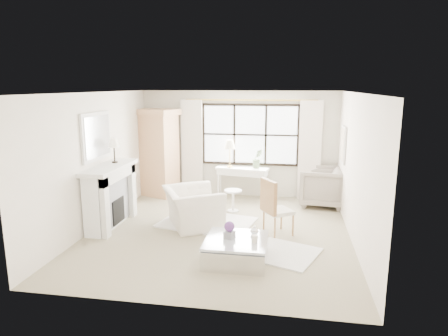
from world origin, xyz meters
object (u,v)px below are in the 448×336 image
Objects in this scene: armoire at (157,152)px; console_table at (242,183)px; coffee_table at (236,250)px; club_armchair at (193,207)px.

console_table is at bearing 22.82° from armoire.
armoire is 2.24× the size of coffee_table.
coffee_table is at bearing -33.11° from armoire.
armoire reaches higher than club_armchair.
club_armchair is at bearing 126.03° from coffee_table.
coffee_table is at bearing -74.18° from console_table.
coffee_table is at bearing -172.44° from club_armchair.
armoire reaches higher than console_table.
console_table reaches higher than coffee_table.
armoire is at bearing 125.11° from coffee_table.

